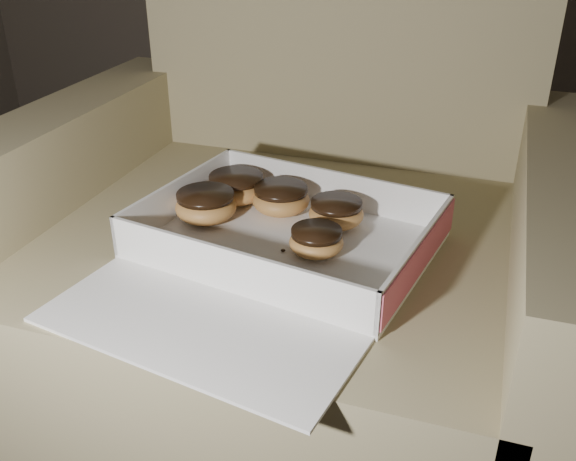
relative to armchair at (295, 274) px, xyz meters
The scene contains 10 objects.
armchair is the anchor object (origin of this frame).
bakery_box 0.23m from the armchair, 81.49° to the right, with size 0.49×0.55×0.07m.
donut_a 0.20m from the armchair, 166.66° to the right, with size 0.10×0.10×0.05m.
donut_b 0.24m from the armchair, 62.11° to the right, with size 0.08×0.08×0.04m.
donut_c 0.17m from the armchair, 107.56° to the right, with size 0.09×0.09×0.05m.
donut_d 0.23m from the armchair, 138.34° to the right, with size 0.10×0.10×0.05m.
donut_e 0.19m from the armchair, 34.07° to the right, with size 0.09×0.09×0.04m.
crumb_a 0.26m from the armchair, 115.63° to the right, with size 0.01×0.01×0.00m, color black.
crumb_b 0.22m from the armchair, 78.58° to the right, with size 0.01×0.01×0.00m, color black.
crumb_c 0.26m from the armchair, 104.79° to the right, with size 0.01×0.01×0.00m, color black.
Camera 1 is at (0.10, -0.10, 0.93)m, focal length 40.00 mm.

